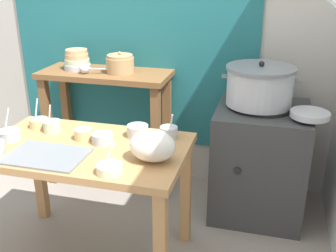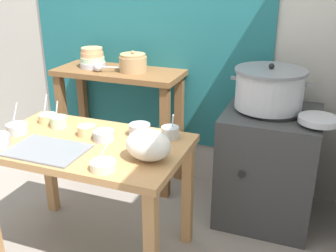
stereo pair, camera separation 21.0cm
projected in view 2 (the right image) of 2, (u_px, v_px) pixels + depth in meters
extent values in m
plane|color=gray|center=(105.00, 246.00, 2.48)|extent=(9.00, 9.00, 0.00)
cube|color=#B2ADA3|center=(181.00, 13.00, 2.92)|extent=(4.40, 0.10, 2.60)
cube|color=#1E6066|center=(146.00, 5.00, 2.93)|extent=(1.90, 0.02, 2.10)
cube|color=#B27F4C|center=(87.00, 145.00, 2.20)|extent=(1.10, 0.66, 0.04)
cube|color=#B27F4C|center=(151.00, 251.00, 1.93)|extent=(0.06, 0.06, 0.68)
cube|color=#B27F4C|center=(49.00, 166.00, 2.74)|extent=(0.06, 0.06, 0.68)
cube|color=#B27F4C|center=(188.00, 194.00, 2.41)|extent=(0.06, 0.06, 0.68)
cube|color=brown|center=(118.00, 73.00, 2.97)|extent=(0.96, 0.40, 0.04)
cube|color=brown|center=(64.00, 128.00, 3.15)|extent=(0.06, 0.06, 0.86)
cube|color=brown|center=(165.00, 144.00, 2.86)|extent=(0.06, 0.06, 0.86)
cube|color=brown|center=(84.00, 116.00, 3.41)|extent=(0.06, 0.06, 0.86)
cube|color=brown|center=(179.00, 129.00, 3.12)|extent=(0.06, 0.06, 0.86)
cube|color=#383838|center=(268.00, 166.00, 2.66)|extent=(0.60, 0.60, 0.76)
cylinder|color=black|center=(273.00, 111.00, 2.52)|extent=(0.36, 0.36, 0.02)
cylinder|color=black|center=(242.00, 174.00, 2.41)|extent=(0.04, 0.02, 0.04)
cylinder|color=#B7BABF|center=(269.00, 90.00, 2.50)|extent=(0.42, 0.42, 0.23)
cylinder|color=slate|center=(271.00, 71.00, 2.45)|extent=(0.44, 0.44, 0.02)
sphere|color=black|center=(272.00, 66.00, 2.44)|extent=(0.04, 0.04, 0.04)
cube|color=slate|center=(234.00, 78.00, 2.55)|extent=(0.04, 0.02, 0.02)
cube|color=slate|center=(309.00, 85.00, 2.40)|extent=(0.04, 0.02, 0.02)
cylinder|color=tan|center=(133.00, 64.00, 2.90)|extent=(0.20, 0.20, 0.11)
cylinder|color=tan|center=(133.00, 55.00, 2.87)|extent=(0.18, 0.18, 0.02)
sphere|color=tan|center=(133.00, 52.00, 2.87)|extent=(0.02, 0.02, 0.02)
cylinder|color=#B7BABF|center=(93.00, 65.00, 3.03)|extent=(0.19, 0.19, 0.04)
cylinder|color=#B7D1AD|center=(92.00, 59.00, 3.02)|extent=(0.18, 0.18, 0.04)
cylinder|color=tan|center=(92.00, 54.00, 3.00)|extent=(0.17, 0.17, 0.04)
cylinder|color=tan|center=(92.00, 50.00, 2.99)|extent=(0.16, 0.16, 0.03)
sphere|color=#B7BABF|center=(98.00, 67.00, 2.91)|extent=(0.07, 0.07, 0.07)
cylinder|color=#B7BABF|center=(115.00, 68.00, 2.88)|extent=(0.19, 0.05, 0.01)
cube|color=slate|center=(47.00, 150.00, 2.08)|extent=(0.40, 0.28, 0.01)
ellipsoid|color=silver|center=(148.00, 145.00, 1.97)|extent=(0.23, 0.18, 0.16)
cylinder|color=#B7BABF|center=(319.00, 120.00, 2.29)|extent=(0.23, 0.23, 0.04)
cylinder|color=#B7BABF|center=(140.00, 130.00, 2.27)|extent=(0.12, 0.12, 0.07)
cylinder|color=beige|center=(140.00, 125.00, 2.26)|extent=(0.10, 0.10, 0.01)
cylinder|color=#E5C684|center=(48.00, 118.00, 2.46)|extent=(0.11, 0.11, 0.05)
cylinder|color=#337238|center=(47.00, 115.00, 2.45)|extent=(0.09, 0.09, 0.01)
cylinder|color=#B7BABF|center=(45.00, 109.00, 2.44)|extent=(0.01, 0.08, 0.17)
cylinder|color=#E5C684|center=(87.00, 131.00, 2.27)|extent=(0.10, 0.10, 0.06)
cylinder|color=#BFB28C|center=(87.00, 127.00, 2.26)|extent=(0.09, 0.09, 0.01)
cylinder|color=beige|center=(103.00, 166.00, 1.89)|extent=(0.12, 0.12, 0.04)
cylinder|color=beige|center=(103.00, 163.00, 1.88)|extent=(0.11, 0.11, 0.01)
cylinder|color=#B7BABF|center=(102.00, 154.00, 1.88)|extent=(0.07, 0.07, 0.14)
cylinder|color=#B7BABF|center=(104.00, 136.00, 2.21)|extent=(0.12, 0.12, 0.06)
cylinder|color=beige|center=(104.00, 132.00, 2.20)|extent=(0.10, 0.10, 0.01)
cylinder|color=#B7BABF|center=(17.00, 129.00, 2.30)|extent=(0.12, 0.12, 0.06)
cylinder|color=#337238|center=(17.00, 125.00, 2.29)|extent=(0.10, 0.10, 0.01)
cylinder|color=#B7BABF|center=(14.00, 118.00, 2.28)|extent=(0.02, 0.08, 0.17)
cylinder|color=#B7D1AD|center=(59.00, 122.00, 2.38)|extent=(0.10, 0.10, 0.07)
cylinder|color=#337238|center=(58.00, 118.00, 2.37)|extent=(0.09, 0.09, 0.01)
cylinder|color=#B7BABF|center=(56.00, 114.00, 2.37)|extent=(0.01, 0.07, 0.15)
cylinder|color=#B7BABF|center=(170.00, 132.00, 2.24)|extent=(0.10, 0.10, 0.06)
cylinder|color=maroon|center=(170.00, 128.00, 2.23)|extent=(0.09, 0.09, 0.01)
cylinder|color=#B7BABF|center=(172.00, 125.00, 2.22)|extent=(0.04, 0.07, 0.15)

